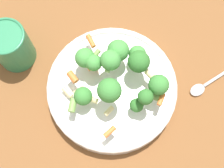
{
  "coord_description": "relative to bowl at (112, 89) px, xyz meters",
  "views": [
    {
      "loc": [
        0.11,
        -0.17,
        0.68
      ],
      "look_at": [
        0.0,
        0.0,
        0.06
      ],
      "focal_mm": 50.0,
      "sensor_mm": 36.0,
      "label": 1
    }
  ],
  "objects": [
    {
      "name": "spoon",
      "position": [
        0.18,
        0.14,
        -0.02
      ],
      "size": [
        0.09,
        0.17,
        0.01
      ],
      "rotation": [
        0.0,
        0.0,
        10.56
      ],
      "color": "silver",
      "rests_on": "ground_plane"
    },
    {
      "name": "bowl",
      "position": [
        0.0,
        0.0,
        0.0
      ],
      "size": [
        0.28,
        0.28,
        0.04
      ],
      "color": "white",
      "rests_on": "ground_plane"
    },
    {
      "name": "pasta_salad",
      "position": [
        0.0,
        0.02,
        0.07
      ],
      "size": [
        0.21,
        0.2,
        0.09
      ],
      "color": "#8CB766",
      "rests_on": "bowl"
    },
    {
      "name": "cup",
      "position": [
        -0.23,
        -0.04,
        0.03
      ],
      "size": [
        0.09,
        0.09,
        0.11
      ],
      "color": "#2D7F51",
      "rests_on": "ground_plane"
    },
    {
      "name": "ground_plane",
      "position": [
        0.0,
        0.0,
        -0.02
      ],
      "size": [
        3.0,
        3.0,
        0.0
      ],
      "primitive_type": "plane",
      "color": "brown"
    }
  ]
}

